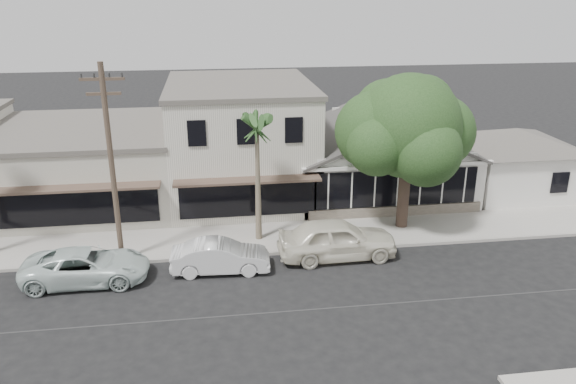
{
  "coord_description": "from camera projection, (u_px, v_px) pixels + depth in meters",
  "views": [
    {
      "loc": [
        -4.72,
        -18.62,
        11.79
      ],
      "look_at": [
        -1.24,
        6.0,
        2.72
      ],
      "focal_mm": 35.0,
      "sensor_mm": 36.0,
      "label": 1
    }
  ],
  "objects": [
    {
      "name": "sidewalk_north",
      "position": [
        148.0,
        245.0,
        27.19
      ],
      "size": [
        90.0,
        3.5,
        0.15
      ],
      "primitive_type": "cube",
      "color": "#9E9991",
      "rests_on": "ground"
    },
    {
      "name": "car_0",
      "position": [
        337.0,
        239.0,
        25.78
      ],
      "size": [
        5.49,
        2.31,
        1.86
      ],
      "primitive_type": "imported",
      "rotation": [
        0.0,
        0.0,
        1.59
      ],
      "color": "silver",
      "rests_on": "ground"
    },
    {
      "name": "corner_shop",
      "position": [
        377.0,
        152.0,
        33.35
      ],
      "size": [
        10.4,
        8.6,
        5.1
      ],
      "color": "silver",
      "rests_on": "ground"
    },
    {
      "name": "utility_pole",
      "position": [
        111.0,
        162.0,
        24.0
      ],
      "size": [
        1.8,
        0.24,
        9.0
      ],
      "color": "brown",
      "rests_on": "ground"
    },
    {
      "name": "palm_east",
      "position": [
        257.0,
        127.0,
        25.79
      ],
      "size": [
        2.61,
        2.61,
        6.75
      ],
      "color": "#726651",
      "rests_on": "ground"
    },
    {
      "name": "car_1",
      "position": [
        220.0,
        257.0,
        24.57
      ],
      "size": [
        4.37,
        1.73,
        1.42
      ],
      "primitive_type": "imported",
      "rotation": [
        0.0,
        0.0,
        1.52
      ],
      "color": "silver",
      "rests_on": "ground"
    },
    {
      "name": "side_cottage",
      "position": [
        512.0,
        169.0,
        33.9
      ],
      "size": [
        6.0,
        6.0,
        3.0
      ],
      "primitive_type": "cube",
      "color": "silver",
      "rests_on": "ground"
    },
    {
      "name": "ground",
      "position": [
        341.0,
        307.0,
        21.98
      ],
      "size": [
        140.0,
        140.0,
        0.0
      ],
      "primitive_type": "plane",
      "color": "black",
      "rests_on": "ground"
    },
    {
      "name": "car_2",
      "position": [
        86.0,
        266.0,
        23.7
      ],
      "size": [
        5.22,
        2.43,
        1.45
      ],
      "primitive_type": "imported",
      "rotation": [
        0.0,
        0.0,
        1.56
      ],
      "color": "silver",
      "rests_on": "ground"
    },
    {
      "name": "row_building_near",
      "position": [
        241.0,
        142.0,
        33.03
      ],
      "size": [
        8.0,
        10.0,
        6.5
      ],
      "primitive_type": "cube",
      "color": "silver",
      "rests_on": "ground"
    },
    {
      "name": "shade_tree",
      "position": [
        406.0,
        128.0,
        27.64
      ],
      "size": [
        7.22,
        6.53,
        8.01
      ],
      "rotation": [
        0.0,
        0.0,
        0.22
      ],
      "color": "#443329",
      "rests_on": "ground"
    },
    {
      "name": "row_building_midnear",
      "position": [
        85.0,
        167.0,
        32.25
      ],
      "size": [
        10.0,
        10.0,
        4.2
      ],
      "primitive_type": "cube",
      "color": "beige",
      "rests_on": "ground"
    }
  ]
}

